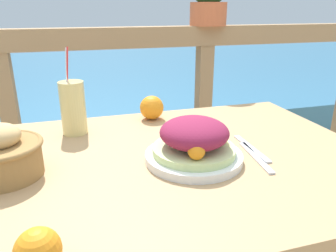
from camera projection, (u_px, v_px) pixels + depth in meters
patio_table at (155, 193)px, 0.86m from camera, size 1.15×0.76×0.72m
railing_fence at (113, 89)px, 1.52m from camera, size 2.80×0.08×0.99m
sea_backdrop at (88, 86)px, 3.96m from camera, size 12.00×4.00×0.35m
salad_plate at (194, 143)px, 0.80m from camera, size 0.24×0.24×0.11m
drink_glass at (73, 108)px, 0.97m from camera, size 0.07×0.07×0.25m
bread_basket at (2, 155)px, 0.72m from camera, size 0.18×0.18×0.12m
fork at (256, 157)px, 0.83m from camera, size 0.04×0.18×0.00m
knife at (251, 148)px, 0.88m from camera, size 0.02×0.18×0.00m
orange_near_basket at (152, 108)px, 1.10m from camera, size 0.08×0.08×0.08m
orange_near_glass at (38, 251)px, 0.47m from camera, size 0.07×0.07×0.07m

